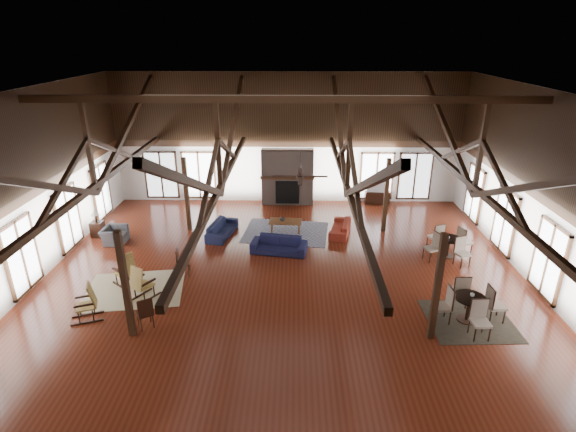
{
  "coord_description": "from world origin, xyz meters",
  "views": [
    {
      "loc": [
        0.36,
        -13.45,
        7.55
      ],
      "look_at": [
        0.12,
        1.0,
        1.64
      ],
      "focal_mm": 28.0,
      "sensor_mm": 36.0,
      "label": 1
    }
  ],
  "objects_px": {
    "sofa_navy_left": "(222,229)",
    "cafe_table_near": "(469,304)",
    "tv_console": "(377,197)",
    "sofa_navy_front": "(279,245)",
    "coffee_table": "(285,222)",
    "armchair": "(115,235)",
    "sofa_orange": "(340,227)",
    "cafe_table_far": "(449,244)"
  },
  "relations": [
    {
      "from": "sofa_navy_left",
      "to": "cafe_table_near",
      "type": "relative_size",
      "value": 0.93
    },
    {
      "from": "cafe_table_near",
      "to": "tv_console",
      "type": "height_order",
      "value": "cafe_table_near"
    },
    {
      "from": "sofa_navy_front",
      "to": "coffee_table",
      "type": "relative_size",
      "value": 1.51
    },
    {
      "from": "sofa_navy_front",
      "to": "armchair",
      "type": "bearing_deg",
      "value": -176.62
    },
    {
      "from": "sofa_navy_left",
      "to": "armchair",
      "type": "distance_m",
      "value": 4.11
    },
    {
      "from": "armchair",
      "to": "cafe_table_near",
      "type": "relative_size",
      "value": 0.47
    },
    {
      "from": "sofa_navy_front",
      "to": "sofa_orange",
      "type": "height_order",
      "value": "sofa_navy_front"
    },
    {
      "from": "cafe_table_near",
      "to": "armchair",
      "type": "bearing_deg",
      "value": 157.46
    },
    {
      "from": "coffee_table",
      "to": "cafe_table_far",
      "type": "relative_size",
      "value": 0.68
    },
    {
      "from": "sofa_navy_left",
      "to": "coffee_table",
      "type": "height_order",
      "value": "sofa_navy_left"
    },
    {
      "from": "sofa_navy_left",
      "to": "cafe_table_far",
      "type": "distance_m",
      "value": 8.64
    },
    {
      "from": "armchair",
      "to": "sofa_orange",
      "type": "bearing_deg",
      "value": -82.12
    },
    {
      "from": "sofa_navy_front",
      "to": "sofa_navy_left",
      "type": "bearing_deg",
      "value": 157.6
    },
    {
      "from": "armchair",
      "to": "cafe_table_far",
      "type": "bearing_deg",
      "value": -93.04
    },
    {
      "from": "sofa_navy_front",
      "to": "armchair",
      "type": "distance_m",
      "value": 6.43
    },
    {
      "from": "armchair",
      "to": "cafe_table_far",
      "type": "xyz_separation_m",
      "value": [
        12.51,
        -0.97,
        0.2
      ]
    },
    {
      "from": "armchair",
      "to": "sofa_navy_front",
      "type": "bearing_deg",
      "value": -95.36
    },
    {
      "from": "armchair",
      "to": "cafe_table_far",
      "type": "distance_m",
      "value": 12.55
    },
    {
      "from": "cafe_table_near",
      "to": "tv_console",
      "type": "xyz_separation_m",
      "value": [
        -0.97,
        9.47,
        -0.24
      ]
    },
    {
      "from": "coffee_table",
      "to": "cafe_table_far",
      "type": "height_order",
      "value": "cafe_table_far"
    },
    {
      "from": "sofa_orange",
      "to": "cafe_table_far",
      "type": "xyz_separation_m",
      "value": [
        3.71,
        -1.97,
        0.25
      ]
    },
    {
      "from": "cafe_table_near",
      "to": "tv_console",
      "type": "relative_size",
      "value": 1.77
    },
    {
      "from": "sofa_navy_front",
      "to": "cafe_table_near",
      "type": "xyz_separation_m",
      "value": [
        5.46,
        -4.16,
        0.23
      ]
    },
    {
      "from": "cafe_table_near",
      "to": "cafe_table_far",
      "type": "height_order",
      "value": "cafe_table_near"
    },
    {
      "from": "sofa_navy_left",
      "to": "coffee_table",
      "type": "xyz_separation_m",
      "value": [
        2.53,
        0.35,
        0.16
      ]
    },
    {
      "from": "coffee_table",
      "to": "sofa_navy_front",
      "type": "bearing_deg",
      "value": -91.66
    },
    {
      "from": "sofa_navy_left",
      "to": "sofa_orange",
      "type": "height_order",
      "value": "sofa_navy_left"
    },
    {
      "from": "armchair",
      "to": "cafe_table_near",
      "type": "height_order",
      "value": "cafe_table_near"
    },
    {
      "from": "sofa_orange",
      "to": "cafe_table_near",
      "type": "xyz_separation_m",
      "value": [
        3.04,
        -5.92,
        0.27
      ]
    },
    {
      "from": "armchair",
      "to": "cafe_table_far",
      "type": "height_order",
      "value": "cafe_table_far"
    },
    {
      "from": "sofa_navy_front",
      "to": "coffee_table",
      "type": "height_order",
      "value": "sofa_navy_front"
    },
    {
      "from": "sofa_orange",
      "to": "armchair",
      "type": "xyz_separation_m",
      "value": [
        -8.8,
        -1.0,
        0.05
      ]
    },
    {
      "from": "sofa_orange",
      "to": "cafe_table_far",
      "type": "relative_size",
      "value": 0.9
    },
    {
      "from": "sofa_navy_front",
      "to": "cafe_table_near",
      "type": "relative_size",
      "value": 1.0
    },
    {
      "from": "cafe_table_far",
      "to": "tv_console",
      "type": "relative_size",
      "value": 1.71
    },
    {
      "from": "sofa_navy_front",
      "to": "tv_console",
      "type": "distance_m",
      "value": 6.95
    },
    {
      "from": "tv_console",
      "to": "sofa_navy_left",
      "type": "bearing_deg",
      "value": -150.79
    },
    {
      "from": "coffee_table",
      "to": "sofa_navy_left",
      "type": "bearing_deg",
      "value": -167.62
    },
    {
      "from": "coffee_table",
      "to": "sofa_orange",
      "type": "bearing_deg",
      "value": 2.13
    },
    {
      "from": "tv_console",
      "to": "armchair",
      "type": "bearing_deg",
      "value": -157.27
    },
    {
      "from": "coffee_table",
      "to": "cafe_table_far",
      "type": "xyz_separation_m",
      "value": [
        5.94,
        -2.06,
        0.07
      ]
    },
    {
      "from": "sofa_navy_left",
      "to": "cafe_table_near",
      "type": "xyz_separation_m",
      "value": [
        7.8,
        -5.65,
        0.25
      ]
    }
  ]
}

